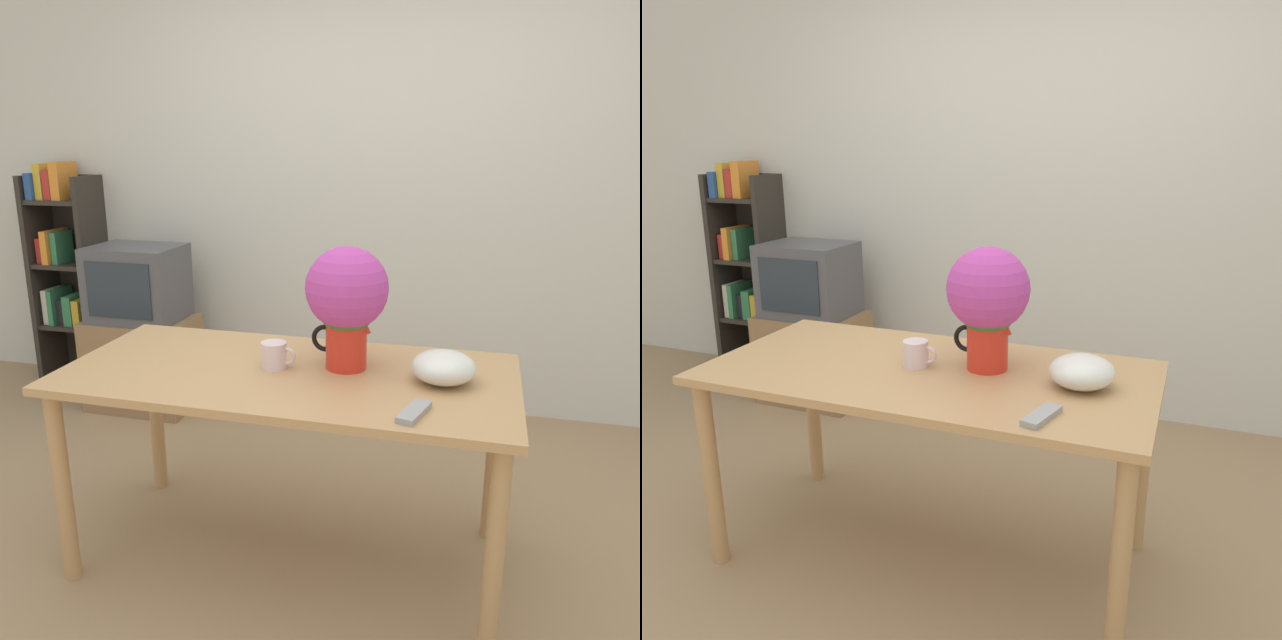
{
  "view_description": "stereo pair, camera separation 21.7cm",
  "coord_description": "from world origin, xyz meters",
  "views": [
    {
      "loc": [
        0.61,
        -1.76,
        1.54
      ],
      "look_at": [
        0.06,
        0.3,
        0.93
      ],
      "focal_mm": 35.0,
      "sensor_mm": 36.0,
      "label": 1
    },
    {
      "loc": [
        0.82,
        -1.69,
        1.54
      ],
      "look_at": [
        0.06,
        0.3,
        0.93
      ],
      "focal_mm": 35.0,
      "sensor_mm": 36.0,
      "label": 2
    }
  ],
  "objects": [
    {
      "name": "tv_set",
      "position": [
        -1.33,
        1.37,
        0.76
      ],
      "size": [
        0.51,
        0.4,
        0.43
      ],
      "color": "#4C4C51",
      "rests_on": "tv_stand"
    },
    {
      "name": "tv_stand",
      "position": [
        -1.33,
        1.37,
        0.27
      ],
      "size": [
        0.61,
        0.43,
        0.54
      ],
      "color": "#8E6B47",
      "rests_on": "ground_plane"
    },
    {
      "name": "flower_vase",
      "position": [
        0.15,
        0.3,
        1.02
      ],
      "size": [
        0.29,
        0.29,
        0.44
      ],
      "color": "red",
      "rests_on": "table"
    },
    {
      "name": "remote_control",
      "position": [
        0.44,
        -0.05,
        0.77
      ],
      "size": [
        0.09,
        0.17,
        0.02
      ],
      "color": "#999999",
      "rests_on": "table"
    },
    {
      "name": "coffee_mug",
      "position": [
        -0.09,
        0.23,
        0.81
      ],
      "size": [
        0.13,
        0.09,
        0.1
      ],
      "color": "silver",
      "rests_on": "table"
    },
    {
      "name": "ground_plane",
      "position": [
        0.0,
        0.0,
        0.0
      ],
      "size": [
        12.0,
        12.0,
        0.0
      ],
      "primitive_type": "plane",
      "color": "#9E7F5B"
    },
    {
      "name": "white_bowl",
      "position": [
        0.5,
        0.24,
        0.82
      ],
      "size": [
        0.22,
        0.22,
        0.11
      ],
      "color": "silver",
      "rests_on": "table"
    },
    {
      "name": "bookshelf",
      "position": [
        -2.01,
        1.67,
        0.76
      ],
      "size": [
        0.44,
        0.29,
        1.43
      ],
      "color": "#2D2823",
      "rests_on": "ground_plane"
    },
    {
      "name": "wall_back",
      "position": [
        0.0,
        1.83,
        1.3
      ],
      "size": [
        8.0,
        0.05,
        2.6
      ],
      "color": "silver",
      "rests_on": "ground_plane"
    },
    {
      "name": "table",
      "position": [
        -0.04,
        0.22,
        0.66
      ],
      "size": [
        1.59,
        0.77,
        0.76
      ],
      "color": "tan",
      "rests_on": "ground_plane"
    }
  ]
}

